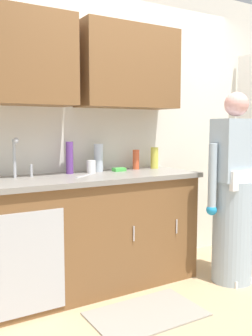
{
  "coord_description": "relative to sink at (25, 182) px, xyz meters",
  "views": [
    {
      "loc": [
        -1.81,
        -2.09,
        1.34
      ],
      "look_at": [
        -0.24,
        0.55,
        1.0
      ],
      "focal_mm": 40.61,
      "sensor_mm": 36.0,
      "label": 1
    }
  ],
  "objects": [
    {
      "name": "counter_cabinet",
      "position": [
        0.47,
        -0.01,
        -0.48
      ],
      "size": [
        1.9,
        0.62,
        0.9
      ],
      "color": "brown",
      "rests_on": "ground"
    },
    {
      "name": "countertop",
      "position": [
        0.47,
        -0.01,
        -0.01
      ],
      "size": [
        1.96,
        0.66,
        0.04
      ],
      "primitive_type": "cube",
      "color": "gray",
      "rests_on": "counter_cabinet"
    },
    {
      "name": "bottle_dish_liquid",
      "position": [
        0.43,
        0.19,
        0.15
      ],
      "size": [
        0.06,
        0.06,
        0.27
      ],
      "primitive_type": "cylinder",
      "color": "#66388C",
      "rests_on": "countertop"
    },
    {
      "name": "bottle_soap",
      "position": [
        1.28,
        0.15,
        0.11
      ],
      "size": [
        0.07,
        0.07,
        0.2
      ],
      "primitive_type": "cylinder",
      "color": "#D8D14C",
      "rests_on": "countertop"
    },
    {
      "name": "ground_plane",
      "position": [
        1.02,
        -0.71,
        -0.93
      ],
      "size": [
        9.0,
        9.0,
        0.0
      ],
      "primitive_type": "plane",
      "color": "tan"
    },
    {
      "name": "bottle_water_tall",
      "position": [
        0.7,
        0.18,
        0.14
      ],
      "size": [
        0.08,
        0.08,
        0.24
      ],
      "primitive_type": "cylinder",
      "color": "silver",
      "rests_on": "countertop"
    },
    {
      "name": "person_at_sink",
      "position": [
        1.63,
        -0.53,
        -0.23
      ],
      "size": [
        0.55,
        0.34,
        1.62
      ],
      "color": "white",
      "rests_on": "ground"
    },
    {
      "name": "sponge",
      "position": [
        0.88,
        0.12,
        0.03
      ],
      "size": [
        0.11,
        0.07,
        0.03
      ],
      "primitive_type": "cube",
      "color": "#4CBF4C",
      "rests_on": "countertop"
    },
    {
      "name": "knife_on_counter",
      "position": [
        0.46,
        -0.03,
        0.02
      ],
      "size": [
        0.21,
        0.16,
        0.01
      ],
      "primitive_type": "cube",
      "rotation": [
        0.0,
        0.0,
        0.63
      ],
      "color": "silver",
      "rests_on": "countertop"
    },
    {
      "name": "floor_mat",
      "position": [
        0.65,
        -0.66,
        -0.92
      ],
      "size": [
        0.8,
        0.5,
        0.01
      ],
      "primitive_type": "cube",
      "color": "gray",
      "rests_on": "ground"
    },
    {
      "name": "bottle_cleaner_spray",
      "position": [
        1.09,
        0.18,
        0.11
      ],
      "size": [
        0.06,
        0.06,
        0.18
      ],
      "primitive_type": "cylinder",
      "color": "#E05933",
      "rests_on": "countertop"
    },
    {
      "name": "sink",
      "position": [
        0.0,
        0.0,
        0.0
      ],
      "size": [
        0.5,
        0.36,
        0.35
      ],
      "color": "#B7BABF",
      "rests_on": "counter_cabinet"
    },
    {
      "name": "cup_by_sink",
      "position": [
        0.6,
        0.12,
        0.07
      ],
      "size": [
        0.08,
        0.08,
        0.11
      ],
      "primitive_type": "cylinder",
      "color": "white",
      "rests_on": "countertop"
    },
    {
      "name": "kitchen_wall_with_uppers",
      "position": [
        0.89,
        0.29,
        0.55
      ],
      "size": [
        4.8,
        0.44,
        2.7
      ],
      "color": "silver",
      "rests_on": "ground"
    }
  ]
}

